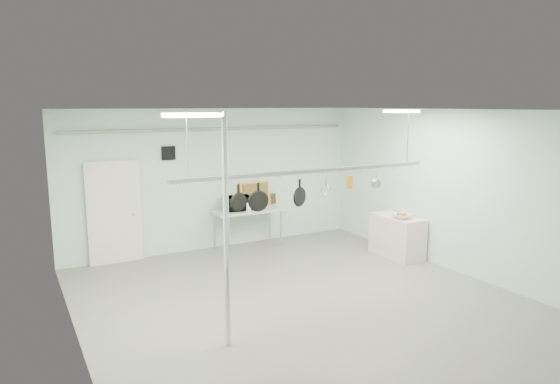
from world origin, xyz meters
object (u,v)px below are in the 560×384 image
skillet_left (238,197)px  skillet_right (300,193)px  chrome_pole (226,233)px  microwave (238,203)px  coffee_canister (248,206)px  fruit_bowl (402,216)px  side_cabinet (397,236)px  skillet_mid (258,197)px  prep_table (248,212)px  pot_rack (311,169)px

skillet_left → skillet_right: same height
chrome_pole → microwave: size_ratio=5.43×
coffee_canister → fruit_bowl: (2.54, -2.26, -0.06)m
side_cabinet → skillet_mid: skillet_mid is taller
coffee_canister → skillet_left: skillet_left is taller
side_cabinet → prep_table: bearing=139.2°
fruit_bowl → skillet_right: skillet_right is taller
fruit_bowl → skillet_left: (-4.19, -0.89, 0.94)m
pot_rack → skillet_right: bearing=180.0°
pot_rack → skillet_left: pot_rack is taller
chrome_pole → skillet_left: chrome_pole is taller
pot_rack → microwave: bearing=87.3°
fruit_bowl → skillet_right: bearing=-163.9°
prep_table → coffee_canister: coffee_canister is taller
microwave → chrome_pole: bearing=71.2°
fruit_bowl → skillet_right: size_ratio=0.90×
skillet_left → chrome_pole: bearing=-136.3°
side_cabinet → coffee_canister: coffee_canister is taller
microwave → skillet_mid: (-1.13, -3.32, 0.79)m
skillet_mid → skillet_right: 0.76m
prep_table → skillet_left: size_ratio=4.12×
side_cabinet → pot_rack: size_ratio=0.25×
coffee_canister → fruit_bowl: bearing=-41.6°
microwave → fruit_bowl: bearing=145.4°
side_cabinet → skillet_right: size_ratio=2.63×
fruit_bowl → microwave: bearing=138.3°
prep_table → side_cabinet: size_ratio=1.33×
skillet_right → prep_table: bearing=54.5°
chrome_pole → side_cabinet: (4.85, 2.00, -1.15)m
chrome_pole → skillet_mid: chrome_pole is taller
chrome_pole → prep_table: 4.85m
microwave → skillet_right: skillet_right is taller
pot_rack → coffee_canister: (0.34, 3.15, -1.22)m
side_cabinet → skillet_mid: (-3.92, -1.10, 1.41)m
chrome_pole → prep_table: bearing=61.3°
microwave → skillet_left: 3.72m
chrome_pole → fruit_bowl: size_ratio=7.83×
prep_table → skillet_mid: bearing=-112.5°
chrome_pole → coffee_canister: (2.24, 4.05, -0.59)m
chrome_pole → skillet_right: (1.69, 0.90, 0.26)m
microwave → fruit_bowl: 3.65m
skillet_left → skillet_mid: (0.34, 0.00, -0.03)m
chrome_pole → microwave: chrome_pole is taller
skillet_right → microwave: bearing=58.7°
pot_rack → fruit_bowl: pot_rack is taller
pot_rack → fruit_bowl: 3.27m
pot_rack → coffee_canister: bearing=83.9°
side_cabinet → skillet_right: bearing=-160.8°
chrome_pole → coffee_canister: bearing=61.1°
fruit_bowl → skillet_left: size_ratio=1.05×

